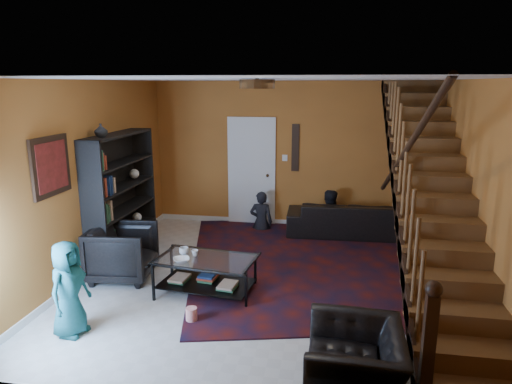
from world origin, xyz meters
TOP-DOWN VIEW (x-y plane):
  - floor at (0.00, 0.00)m, footprint 5.50×5.50m
  - room at (-1.33, 1.33)m, footprint 5.50×5.50m
  - staircase at (2.12, -0.00)m, footprint 0.95×5.02m
  - bookshelf at (-2.40, 0.60)m, footprint 0.35×1.80m
  - door at (-0.70, 2.73)m, footprint 0.82×0.05m
  - framed_picture at (-2.57, -0.90)m, footprint 0.04×0.74m
  - wall_hanging at (0.15, 2.73)m, footprint 0.14×0.03m
  - ceiling_fixture at (0.00, -0.80)m, footprint 0.40×0.40m
  - rug at (0.68, 0.91)m, footprint 4.83×5.24m
  - sofa at (1.16, 2.30)m, footprint 2.20×0.93m
  - armchair_left at (-2.05, -0.21)m, footprint 0.95×0.92m
  - armchair_right at (1.13, -2.25)m, footprint 0.86×0.98m
  - person_adult_a at (-0.45, 2.35)m, footprint 0.44×0.30m
  - person_adult_b at (0.83, 2.35)m, footprint 0.66×0.54m
  - person_child at (-1.95, -1.72)m, footprint 0.42×0.58m
  - coffee_table at (-0.75, -0.46)m, footprint 1.36×0.90m
  - cup_a at (-1.07, -0.38)m, footprint 0.14×0.14m
  - cup_b at (-0.91, -0.40)m, footprint 0.09×0.09m
  - bowl at (-1.02, -0.63)m, footprint 0.28×0.28m
  - vase at (-2.41, 0.10)m, footprint 0.18×0.18m
  - popcorn_bucket at (-0.71, -1.25)m, footprint 0.15×0.15m

SIDE VIEW (x-z plane):
  - floor at x=0.00m, z-range 0.00..0.00m
  - rug at x=0.68m, z-range 0.00..0.02m
  - room at x=-1.33m, z-range -2.70..2.80m
  - popcorn_bucket at x=-0.71m, z-range 0.02..0.18m
  - person_adult_a at x=-0.45m, z-range -0.45..0.76m
  - person_adult_b at x=0.83m, z-range -0.45..0.83m
  - coffee_table at x=-0.75m, z-range 0.04..0.53m
  - armchair_right at x=1.13m, z-range 0.00..0.63m
  - sofa at x=1.16m, z-range 0.00..0.64m
  - armchair_left at x=-2.05m, z-range 0.00..0.79m
  - bowl at x=-1.02m, z-range 0.49..0.54m
  - cup_b at x=-0.91m, z-range 0.49..0.57m
  - cup_a at x=-1.07m, z-range 0.49..0.59m
  - person_child at x=-1.95m, z-range 0.00..1.09m
  - bookshelf at x=-2.40m, z-range -0.04..1.96m
  - door at x=-0.70m, z-range 0.00..2.05m
  - staircase at x=2.12m, z-range -0.19..2.99m
  - wall_hanging at x=0.15m, z-range 1.10..2.00m
  - framed_picture at x=-2.57m, z-range 1.38..2.12m
  - vase at x=-2.41m, z-range 2.00..2.19m
  - ceiling_fixture at x=0.00m, z-range 2.69..2.79m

